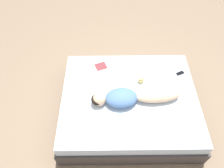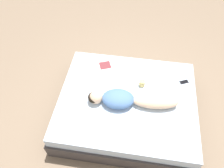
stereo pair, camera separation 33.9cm
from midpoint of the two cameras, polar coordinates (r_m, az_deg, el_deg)
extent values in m
plane|color=#7A6651|center=(3.73, 1.55, -7.46)|extent=(12.00, 12.00, 0.00)
cube|color=#383333|center=(3.60, 1.60, -6.24)|extent=(1.77, 2.12, 0.30)
cube|color=silver|center=(3.40, 1.69, -4.09)|extent=(1.71, 2.06, 0.18)
ellipsoid|color=#DBB28E|center=(3.25, 8.92, -3.13)|extent=(0.29, 0.69, 0.18)
ellipsoid|color=#476B9E|center=(3.18, -0.58, -3.82)|extent=(0.38, 0.50, 0.19)
ellipsoid|color=black|center=(3.18, -6.87, -4.19)|extent=(0.21, 0.20, 0.11)
sphere|color=#DBB28E|center=(3.18, -6.42, -4.21)|extent=(0.20, 0.20, 0.20)
cube|color=silver|center=(3.54, -4.14, 1.51)|extent=(0.34, 0.35, 0.01)
cube|color=silver|center=(3.71, -5.54, 4.42)|extent=(0.34, 0.35, 0.01)
cube|color=maroon|center=(3.70, -5.54, 4.47)|extent=(0.23, 0.24, 0.00)
cylinder|color=tan|center=(3.46, 4.85, 1.02)|extent=(0.09, 0.09, 0.10)
cylinder|color=black|center=(3.43, 4.90, 1.46)|extent=(0.08, 0.08, 0.01)
torus|color=tan|center=(3.49, 4.80, 1.68)|extent=(0.06, 0.01, 0.06)
cube|color=black|center=(3.72, 14.91, 2.59)|extent=(0.12, 0.15, 0.01)
cube|color=black|center=(3.71, 14.92, 2.64)|extent=(0.09, 0.12, 0.00)
camera|label=1|loc=(0.17, -92.87, -3.65)|focal=35.00mm
camera|label=2|loc=(0.17, 87.13, 3.65)|focal=35.00mm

